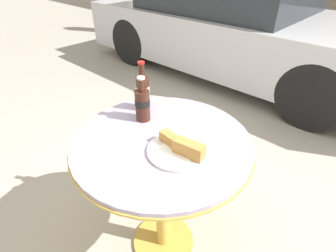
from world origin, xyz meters
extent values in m
plane|color=#A8A093|center=(0.00, 0.00, 0.00)|extent=(30.00, 30.00, 0.00)
cylinder|color=gold|center=(0.00, 0.00, 0.01)|extent=(0.36, 0.36, 0.02)
cylinder|color=gold|center=(0.00, 0.00, 0.39)|extent=(0.08, 0.08, 0.74)
cylinder|color=gold|center=(0.00, 0.00, 0.75)|extent=(0.81, 0.81, 0.01)
cylinder|color=#9E93B2|center=(0.00, 0.00, 0.77)|extent=(0.80, 0.80, 0.02)
cylinder|color=#3D1E14|center=(-0.18, 0.06, 0.85)|extent=(0.07, 0.07, 0.15)
cylinder|color=black|center=(-0.18, 0.06, 0.87)|extent=(0.07, 0.07, 0.03)
cylinder|color=#3D1E14|center=(-0.18, 0.06, 0.96)|extent=(0.03, 0.03, 0.06)
cylinder|color=silver|center=(-0.18, 0.06, 1.00)|extent=(0.04, 0.04, 0.01)
cylinder|color=#3D1E14|center=(-0.26, 0.13, 0.86)|extent=(0.07, 0.07, 0.18)
cylinder|color=silver|center=(-0.26, 0.13, 0.88)|extent=(0.07, 0.07, 0.04)
cylinder|color=#3D1E14|center=(-0.26, 0.13, 0.99)|extent=(0.03, 0.03, 0.07)
cylinder|color=red|center=(-0.26, 0.13, 1.03)|extent=(0.03, 0.03, 0.01)
cylinder|color=silver|center=(0.11, -0.02, 0.78)|extent=(0.26, 0.26, 0.01)
cube|color=white|center=(0.11, -0.02, 0.79)|extent=(0.19, 0.19, 0.00)
cube|color=#B77F3D|center=(0.07, -0.01, 0.81)|extent=(0.12, 0.05, 0.04)
cube|color=#B77F3D|center=(0.16, -0.02, 0.82)|extent=(0.14, 0.07, 0.06)
cube|color=#B7B7BC|center=(-1.15, 2.68, 0.50)|extent=(4.21, 1.78, 0.63)
cylinder|color=black|center=(0.16, 1.90, 0.33)|extent=(0.66, 0.21, 0.66)
cylinder|color=black|center=(-2.45, 3.47, 0.33)|extent=(0.66, 0.21, 0.66)
cylinder|color=black|center=(-2.45, 1.90, 0.33)|extent=(0.66, 0.21, 0.66)
cylinder|color=navy|center=(-3.94, 3.13, 0.37)|extent=(0.14, 0.14, 0.74)
cylinder|color=navy|center=(-3.80, 3.03, 0.37)|extent=(0.14, 0.14, 0.74)
camera|label=1|loc=(0.65, -0.67, 1.47)|focal=28.00mm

